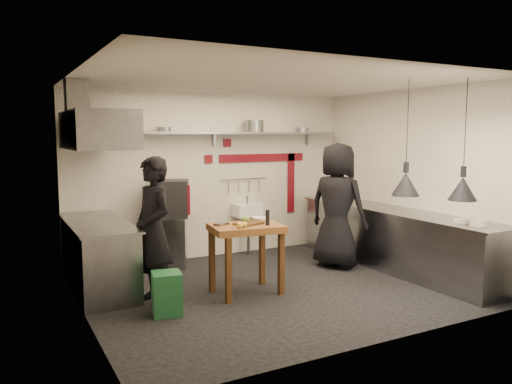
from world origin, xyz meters
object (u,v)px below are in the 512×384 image
prep_table (246,259)px  chef_left (153,231)px  combi_oven (170,198)px  chef_right (337,205)px  oven_stand (167,241)px  green_bin (167,293)px

prep_table → chef_left: 1.28m
combi_oven → chef_right: bearing=-6.0°
combi_oven → chef_right: 2.64m
oven_stand → prep_table: 1.89m
combi_oven → chef_left: bearing=-92.5°
combi_oven → chef_right: size_ratio=0.30×
oven_stand → prep_table: bearing=-52.1°
oven_stand → chef_right: size_ratio=0.41×
oven_stand → combi_oven: bearing=-3.7°
prep_table → chef_right: (1.88, 0.53, 0.52)m
oven_stand → chef_left: 1.83m
combi_oven → prep_table: combi_oven is taller
chef_left → chef_right: bearing=83.5°
chef_left → combi_oven: bearing=142.3°
combi_oven → prep_table: size_ratio=0.63×
prep_table → chef_right: bearing=23.5°
combi_oven → prep_table: (0.43, -1.79, -0.63)m
chef_right → green_bin: bearing=80.9°
green_bin → prep_table: bearing=12.7°
oven_stand → green_bin: (-0.68, -2.09, -0.15)m
green_bin → combi_oven: bearing=70.2°
oven_stand → chef_right: bearing=-5.9°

